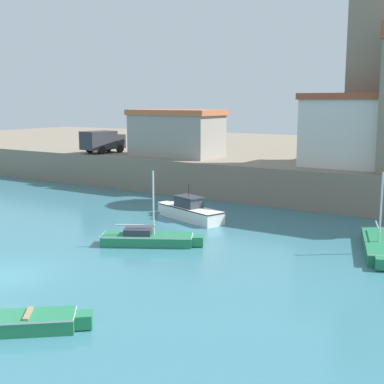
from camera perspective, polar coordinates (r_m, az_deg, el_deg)
The scene contains 9 objects.
ground_plane at distance 27.10m, azimuth -19.16°, elevation -8.46°, with size 200.00×200.00×0.00m, color teal.
quay_seawall at distance 61.61m, azimuth 13.17°, elevation 3.21°, with size 120.00×40.00×3.03m, color gray.
sailboat_green_1 at distance 30.90m, azimuth -4.66°, elevation -4.96°, with size 5.64×3.86×4.32m.
motorboat_white_2 at distance 37.34m, azimuth -0.27°, elevation -2.04°, with size 6.17×3.21×2.54m.
dinghy_green_3 at distance 20.69m, azimuth -16.64°, elevation -13.09°, with size 3.71×3.35×0.68m.
sailboat_green_4 at distance 31.22m, azimuth 19.24°, elevation -5.38°, with size 3.40×7.02×4.46m.
harbor_shed_near_wharf at distance 45.07m, azimuth 16.72°, elevation 6.41°, with size 7.02×6.98×5.76m.
harbor_shed_mid_row at distance 50.50m, azimuth -1.68°, elevation 6.33°, with size 8.62×4.78×4.36m.
truck_on_quay at distance 54.52m, azimuth -9.52°, elevation 5.41°, with size 2.73×4.57×2.20m.
Camera 1 is at (20.57, -15.63, 8.19)m, focal length 50.00 mm.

